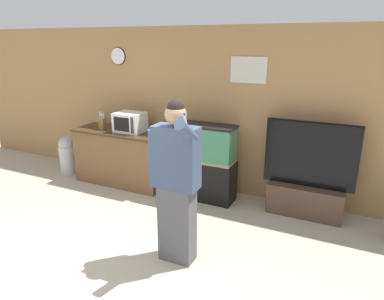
% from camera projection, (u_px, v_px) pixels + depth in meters
% --- Properties ---
extents(ground_plane, '(18.00, 18.00, 0.00)m').
position_uv_depth(ground_plane, '(77.00, 286.00, 3.47)').
color(ground_plane, '#B2A893').
extents(wall_back_paneled, '(10.00, 0.08, 2.60)m').
position_uv_depth(wall_back_paneled, '(196.00, 110.00, 5.56)').
color(wall_back_paneled, '#A87A4C').
rests_on(wall_back_paneled, ground_plane).
extents(counter_island, '(1.63, 0.64, 0.94)m').
position_uv_depth(counter_island, '(122.00, 157.00, 5.89)').
color(counter_island, brown).
rests_on(counter_island, ground_plane).
extents(microwave, '(0.47, 0.38, 0.32)m').
position_uv_depth(microwave, '(130.00, 122.00, 5.63)').
color(microwave, white).
rests_on(microwave, counter_island).
extents(knife_block, '(0.10, 0.09, 0.30)m').
position_uv_depth(knife_block, '(102.00, 123.00, 5.79)').
color(knife_block, brown).
rests_on(knife_block, counter_island).
extents(aquarium_on_stand, '(1.03, 0.39, 1.19)m').
position_uv_depth(aquarium_on_stand, '(202.00, 162.00, 5.26)').
color(aquarium_on_stand, black).
rests_on(aquarium_on_stand, ground_plane).
extents(tv_on_stand, '(1.24, 0.40, 1.35)m').
position_uv_depth(tv_on_stand, '(306.00, 188.00, 4.81)').
color(tv_on_stand, '#4C3828').
rests_on(tv_on_stand, ground_plane).
extents(person_standing, '(0.57, 0.43, 1.82)m').
position_uv_depth(person_standing, '(176.00, 181.00, 3.63)').
color(person_standing, '#515156').
rests_on(person_standing, ground_plane).
extents(trash_bin, '(0.32, 0.32, 0.71)m').
position_uv_depth(trash_bin, '(68.00, 154.00, 6.37)').
color(trash_bin, '#B7B7BC').
rests_on(trash_bin, ground_plane).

